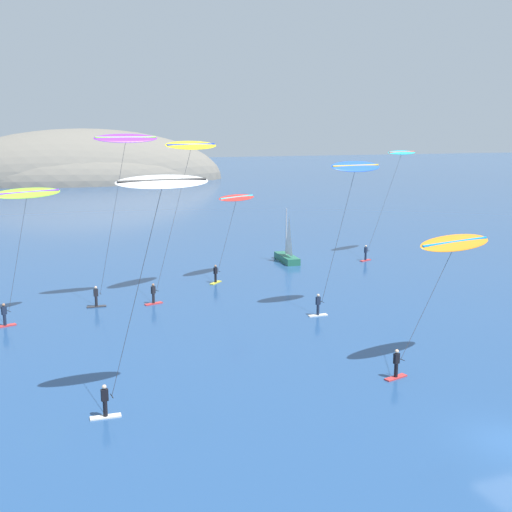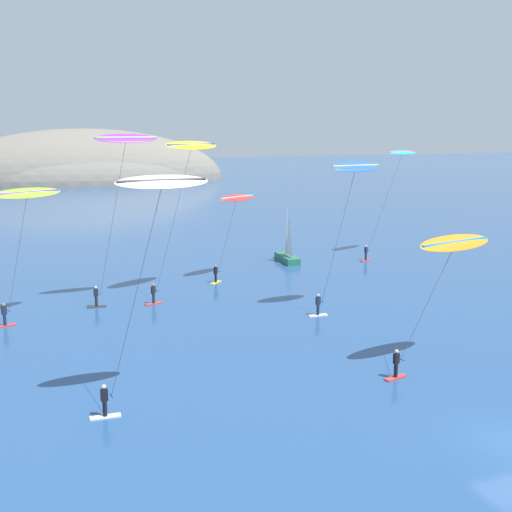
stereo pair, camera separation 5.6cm
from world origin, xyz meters
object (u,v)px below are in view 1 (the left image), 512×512
kitesurfer_white (157,204)px  kitesurfer_yellow (189,156)px  kitesurfer_orange (451,252)px  kitesurfer_cyan (398,162)px  kitesurfer_red (235,205)px  sailboat_near (286,255)px  kitesurfer_purple (123,154)px  kitesurfer_blue (352,180)px  kitesurfer_lime (25,205)px

kitesurfer_white → kitesurfer_yellow: 22.93m
kitesurfer_yellow → kitesurfer_orange: bearing=-65.9°
kitesurfer_cyan → kitesurfer_red: bearing=-167.3°
kitesurfer_white → kitesurfer_yellow: (7.52, 21.61, 1.40)m
kitesurfer_red → kitesurfer_cyan: bearing=12.7°
sailboat_near → kitesurfer_purple: bearing=-149.6°
sailboat_near → kitesurfer_yellow: 20.00m
kitesurfer_blue → kitesurfer_yellow: size_ratio=0.89×
kitesurfer_yellow → kitesurfer_purple: bearing=-169.2°
kitesurfer_red → kitesurfer_blue: size_ratio=0.68×
kitesurfer_orange → kitesurfer_yellow: (-9.71, 21.75, 4.89)m
kitesurfer_white → kitesurfer_yellow: kitesurfer_yellow is taller
kitesurfer_orange → kitesurfer_purple: bearing=126.5°
kitesurfer_red → kitesurfer_purple: size_ratio=0.58×
kitesurfer_cyan → kitesurfer_lime: kitesurfer_cyan is taller
sailboat_near → kitesurfer_cyan: bearing=-3.8°
sailboat_near → kitesurfer_red: 11.47m
kitesurfer_yellow → kitesurfer_lime: size_ratio=1.33×
kitesurfer_orange → kitesurfer_yellow: size_ratio=0.62×
kitesurfer_red → kitesurfer_blue: 14.91m
sailboat_near → kitesurfer_lime: size_ratio=0.61×
kitesurfer_blue → kitesurfer_lime: kitesurfer_blue is taller
kitesurfer_cyan → kitesurfer_white: 45.74m
kitesurfer_orange → kitesurfer_purple: kitesurfer_purple is taller
kitesurfer_cyan → kitesurfer_lime: bearing=-162.7°
kitesurfer_white → kitesurfer_blue: 21.34m
kitesurfer_orange → kitesurfer_purple: 26.23m
kitesurfer_cyan → kitesurfer_red: size_ratio=1.47×
sailboat_near → kitesurfer_red: bearing=-144.2°
sailboat_near → kitesurfer_blue: bearing=-99.5°
kitesurfer_lime → sailboat_near: bearing=26.5°
kitesurfer_red → kitesurfer_purple: kitesurfer_purple is taller
kitesurfer_yellow → sailboat_near: bearing=37.0°
kitesurfer_purple → kitesurfer_blue: 17.81m
kitesurfer_purple → kitesurfer_yellow: size_ratio=1.05×
sailboat_near → kitesurfer_orange: size_ratio=0.74×
kitesurfer_lime → kitesurfer_purple: bearing=15.5°
kitesurfer_red → kitesurfer_blue: (4.49, -13.86, 3.18)m
kitesurfer_red → kitesurfer_lime: (-18.59, -7.54, 1.60)m
sailboat_near → kitesurfer_lime: 30.49m
kitesurfer_lime → kitesurfer_blue: bearing=-15.3°
kitesurfer_orange → kitesurfer_blue: kitesurfer_blue is taller
kitesurfer_cyan → kitesurfer_orange: size_ratio=1.45×
kitesurfer_cyan → kitesurfer_white: kitesurfer_white is taller
kitesurfer_red → kitesurfer_lime: size_ratio=0.81×
kitesurfer_orange → kitesurfer_blue: bearing=88.6°
sailboat_near → kitesurfer_lime: (-26.34, -13.13, 7.94)m
sailboat_near → kitesurfer_purple: kitesurfer_purple is taller
kitesurfer_blue → kitesurfer_white: bearing=-145.3°
kitesurfer_red → kitesurfer_purple: (-11.10, -5.47, 5.02)m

